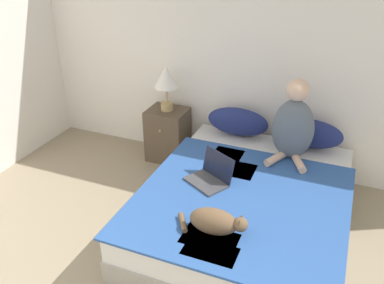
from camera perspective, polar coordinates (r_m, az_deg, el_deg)
name	(u,v)px	position (r m, az deg, el deg)	size (l,w,h in m)	color
wall_back	(245,49)	(4.18, 7.47, 12.80)	(5.61, 0.05, 2.55)	white
bed	(246,207)	(3.57, 7.60, -9.07)	(1.65, 2.08, 0.43)	#9E998E
pillow_near	(238,122)	(4.21, 6.43, 2.86)	(0.64, 0.25, 0.29)	navy
pillow_far	(309,133)	(4.10, 16.12, 1.16)	(0.64, 0.25, 0.29)	navy
person_sitting	(293,126)	(3.78, 14.01, 2.26)	(0.38, 0.37, 0.77)	slate
cat_tabby	(215,221)	(2.90, 3.28, -11.08)	(0.54, 0.20, 0.19)	brown
laptop_open	(210,176)	(3.45, 2.58, -4.82)	(0.44, 0.41, 0.24)	#424247
nightstand	(168,134)	(4.55, -3.40, 1.07)	(0.42, 0.39, 0.59)	brown
table_lamp	(166,79)	(4.30, -3.65, 8.78)	(0.26, 0.26, 0.49)	tan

